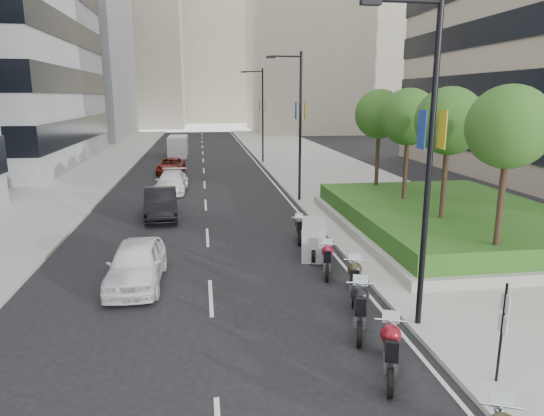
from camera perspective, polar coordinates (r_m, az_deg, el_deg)
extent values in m
plane|color=black|center=(12.84, 0.22, -17.12)|extent=(160.00, 160.00, 0.00)
cube|color=#9E9B93|center=(42.81, 6.22, 4.40)|extent=(10.00, 100.00, 0.15)
cube|color=#9E9B93|center=(42.74, -22.25, 3.49)|extent=(8.00, 100.00, 0.15)
cube|color=silver|center=(41.82, -0.85, 4.17)|extent=(0.12, 100.00, 0.01)
cube|color=silver|center=(41.48, -8.01, 3.97)|extent=(0.12, 100.00, 0.01)
cube|color=gray|center=(84.44, -24.85, 17.70)|extent=(22.00, 26.00, 30.00)
cube|color=#B7AD93|center=(94.71, 6.63, 19.96)|extent=(28.00, 24.00, 36.00)
cube|color=#B7AD93|center=(112.67, -17.47, 17.84)|extent=(26.00, 24.00, 34.00)
cube|color=#B7AD93|center=(131.63, -7.03, 18.41)|extent=(30.00, 24.00, 38.00)
cube|color=#9C9A91|center=(24.76, 20.09, -2.04)|extent=(10.00, 14.00, 0.40)
cube|color=#154C17|center=(24.61, 20.20, -0.69)|extent=(9.40, 13.40, 0.80)
cylinder|color=#332319|center=(18.51, 25.21, -0.39)|extent=(0.22, 0.22, 4.00)
sphere|color=#224F18|center=(18.12, 26.10, 8.57)|extent=(2.80, 2.80, 2.80)
cylinder|color=#332319|center=(21.87, 19.52, 2.01)|extent=(0.22, 0.22, 4.00)
sphere|color=#224F18|center=(21.54, 20.11, 9.60)|extent=(2.80, 2.80, 2.80)
cylinder|color=#332319|center=(25.42, 15.38, 3.75)|extent=(0.22, 0.22, 4.00)
sphere|color=#224F18|center=(25.14, 15.78, 10.28)|extent=(2.80, 2.80, 2.80)
cylinder|color=#332319|center=(29.08, 12.25, 5.04)|extent=(0.22, 0.22, 4.00)
sphere|color=#224F18|center=(28.84, 12.54, 10.75)|extent=(2.80, 2.80, 2.80)
cylinder|color=black|center=(13.51, 17.97, 4.11)|extent=(0.16, 0.16, 9.00)
cylinder|color=black|center=(13.19, 15.54, 22.42)|extent=(1.80, 0.10, 0.10)
cube|color=black|center=(12.86, 11.55, 22.65)|extent=(0.50, 0.22, 0.14)
cube|color=yellow|center=(13.52, 19.37, 8.71)|extent=(0.02, 0.45, 1.00)
cube|color=navy|center=(13.28, 17.21, 8.80)|extent=(0.02, 0.45, 1.00)
cylinder|color=black|center=(29.64, 3.34, 9.24)|extent=(0.16, 0.16, 9.00)
cylinder|color=black|center=(29.50, 1.66, 17.41)|extent=(1.80, 0.10, 0.10)
cube|color=black|center=(29.35, -0.16, 17.34)|extent=(0.50, 0.22, 0.14)
cube|color=yellow|center=(29.65, 3.91, 11.37)|extent=(0.02, 0.45, 1.00)
cube|color=navy|center=(29.54, 2.83, 11.37)|extent=(0.02, 0.45, 1.00)
cylinder|color=black|center=(47.39, -1.10, 10.68)|extent=(0.16, 0.16, 9.00)
cylinder|color=black|center=(47.30, -2.24, 15.75)|extent=(1.80, 0.10, 0.10)
cube|color=black|center=(47.21, -3.37, 15.69)|extent=(0.50, 0.22, 0.14)
cube|color=yellow|center=(47.39, -0.76, 12.01)|extent=(0.02, 0.45, 1.00)
cube|color=navy|center=(47.32, -1.45, 12.00)|extent=(0.02, 0.45, 1.00)
cylinder|color=black|center=(12.21, 25.36, -13.50)|extent=(0.06, 0.06, 2.50)
cube|color=silver|center=(11.89, 25.73, -10.03)|extent=(0.02, 0.32, 0.42)
cube|color=silver|center=(12.09, 25.50, -12.22)|extent=(0.02, 0.32, 0.42)
cylinder|color=silver|center=(10.11, 25.39, -20.28)|extent=(0.71, 0.34, 0.05)
cylinder|color=black|center=(11.56, 13.76, -19.36)|extent=(0.34, 0.65, 0.65)
cylinder|color=black|center=(13.01, 13.59, -15.43)|extent=(0.34, 0.65, 0.65)
cube|color=silver|center=(12.15, 13.72, -16.67)|extent=(0.61, 0.94, 0.44)
sphere|color=maroon|center=(12.26, 13.79, -14.26)|extent=(0.50, 0.50, 0.50)
cube|color=black|center=(11.71, 13.85, -16.00)|extent=(0.55, 0.84, 0.17)
cylinder|color=silver|center=(12.42, 13.82, -12.72)|extent=(0.74, 0.32, 0.05)
cylinder|color=black|center=(13.37, 10.26, -14.38)|extent=(0.33, 0.68, 0.68)
cylinder|color=black|center=(14.94, 10.22, -11.32)|extent=(0.33, 0.68, 0.68)
cube|color=silver|center=(14.03, 10.27, -12.18)|extent=(0.60, 0.98, 0.46)
sphere|color=black|center=(14.19, 10.33, -10.05)|extent=(0.52, 0.52, 0.52)
cube|color=black|center=(13.58, 10.34, -11.43)|extent=(0.54, 0.87, 0.17)
cylinder|color=silver|center=(14.37, 10.36, -8.71)|extent=(0.78, 0.30, 0.05)
cylinder|color=black|center=(15.52, 9.61, -10.43)|extent=(0.31, 0.64, 0.63)
cylinder|color=black|center=(17.03, 9.63, -8.27)|extent=(0.31, 0.64, 0.63)
cube|color=silver|center=(16.16, 9.64, -8.80)|extent=(0.55, 0.92, 0.43)
sphere|color=#2E2C1A|center=(16.34, 9.70, -7.11)|extent=(0.49, 0.49, 0.49)
cube|color=black|center=(15.76, 9.68, -8.11)|extent=(0.50, 0.81, 0.16)
cylinder|color=silver|center=(16.52, 9.73, -6.06)|extent=(0.73, 0.28, 0.05)
cylinder|color=black|center=(17.46, 6.49, -7.71)|extent=(0.25, 0.59, 0.58)
cylinder|color=black|center=(18.86, 6.49, -6.11)|extent=(0.25, 0.59, 0.58)
cube|color=silver|center=(18.06, 6.51, -6.46)|extent=(0.47, 0.84, 0.39)
sphere|color=maroon|center=(18.24, 6.54, -5.09)|extent=(0.45, 0.45, 0.45)
cube|color=black|center=(17.70, 6.53, -5.85)|extent=(0.43, 0.74, 0.15)
cylinder|color=silver|center=(18.42, 6.55, -4.24)|extent=(0.68, 0.22, 0.05)
cylinder|color=black|center=(19.30, 4.90, -5.46)|extent=(0.28, 0.70, 0.68)
cylinder|color=black|center=(20.98, 4.89, -3.93)|extent=(0.28, 0.70, 0.68)
cube|color=gray|center=(20.03, 4.91, -3.64)|extent=(1.43, 2.47, 1.38)
cylinder|color=black|center=(21.44, 3.26, -3.71)|extent=(0.20, 0.57, 0.56)
cylinder|color=black|center=(22.82, 3.15, -2.67)|extent=(0.20, 0.57, 0.56)
cube|color=silver|center=(22.05, 3.21, -2.82)|extent=(0.39, 0.80, 0.38)
sphere|color=#2F2D1A|center=(22.24, 3.20, -1.77)|extent=(0.43, 0.43, 0.43)
cube|color=black|center=(21.71, 3.24, -2.29)|extent=(0.36, 0.71, 0.14)
cylinder|color=silver|center=(22.43, 3.19, -1.12)|extent=(0.66, 0.16, 0.04)
imported|color=white|center=(17.60, -15.67, -6.31)|extent=(1.91, 4.53, 1.53)
imported|color=black|center=(26.89, -12.94, 0.56)|extent=(2.01, 4.91, 1.58)
imported|color=white|center=(33.91, -11.72, 3.02)|extent=(2.23, 4.97, 1.42)
imported|color=maroon|center=(42.30, -11.79, 4.88)|extent=(2.40, 4.79, 1.30)
cube|color=silver|center=(54.34, -11.00, 7.14)|extent=(2.02, 5.20, 2.18)
cube|color=silver|center=(52.44, -11.07, 6.36)|extent=(1.98, 1.26, 1.14)
cylinder|color=black|center=(52.61, -11.96, 6.11)|extent=(0.26, 0.73, 0.73)
cylinder|color=black|center=(52.53, -10.14, 6.18)|extent=(0.26, 0.73, 0.73)
cylinder|color=black|center=(56.11, -11.75, 6.54)|extent=(0.26, 0.73, 0.73)
cylinder|color=black|center=(56.03, -10.04, 6.60)|extent=(0.26, 0.73, 0.73)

